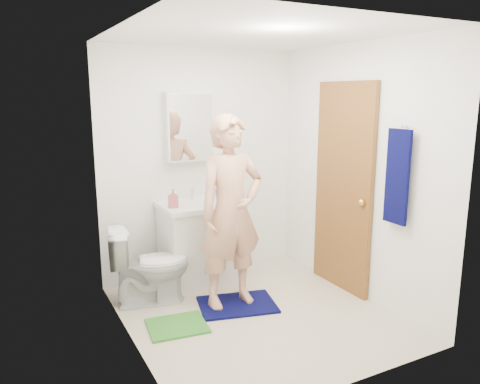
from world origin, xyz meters
name	(u,v)px	position (x,y,z in m)	size (l,w,h in m)	color
floor	(256,315)	(0.00, 0.00, -0.01)	(2.20, 2.40, 0.02)	beige
ceiling	(258,32)	(0.00, 0.00, 2.41)	(2.20, 2.40, 0.02)	white
wall_back	(201,164)	(0.00, 1.21, 1.20)	(2.20, 0.02, 2.40)	white
wall_front	(353,214)	(0.00, -1.21, 1.20)	(2.20, 0.02, 2.40)	white
wall_left	(126,195)	(-1.11, 0.00, 1.20)	(0.02, 2.40, 2.40)	white
wall_right	(358,172)	(1.11, 0.00, 1.20)	(0.02, 2.40, 2.40)	white
vanity_cabinet	(200,245)	(-0.15, 0.91, 0.40)	(0.75, 0.55, 0.80)	white
countertop	(199,205)	(-0.15, 0.91, 0.83)	(0.79, 0.59, 0.05)	white
sink_basin	(199,204)	(-0.15, 0.91, 0.84)	(0.40, 0.40, 0.03)	white
faucet	(192,194)	(-0.15, 1.09, 0.91)	(0.03, 0.03, 0.12)	silver
medicine_cabinet	(189,127)	(-0.15, 1.14, 1.60)	(0.50, 0.12, 0.70)	white
mirror_panel	(191,127)	(-0.15, 1.08, 1.60)	(0.46, 0.01, 0.66)	white
door	(343,188)	(1.07, 0.15, 1.02)	(0.05, 0.80, 2.05)	#955E29
door_knob	(362,202)	(1.03, -0.17, 0.95)	(0.07, 0.07, 0.07)	gold
towel	(397,177)	(1.03, -0.57, 1.25)	(0.03, 0.24, 0.80)	#06083D
towel_hook	(404,126)	(1.07, -0.57, 1.67)	(0.02, 0.02, 0.06)	silver
toilet	(150,265)	(-0.76, 0.67, 0.37)	(0.41, 0.72, 0.73)	white
bath_mat	(237,305)	(-0.07, 0.22, 0.01)	(0.70, 0.50, 0.02)	#06083D
green_rug	(177,326)	(-0.71, 0.09, 0.01)	(0.48, 0.41, 0.02)	#3B8B2E
soap_dispenser	(173,198)	(-0.45, 0.84, 0.94)	(0.08, 0.08, 0.18)	#C65C5D
toothbrush_cup	(221,193)	(0.15, 1.03, 0.90)	(0.12, 0.12, 0.10)	#744597
man	(231,212)	(-0.11, 0.27, 0.89)	(0.64, 0.42, 1.74)	tan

